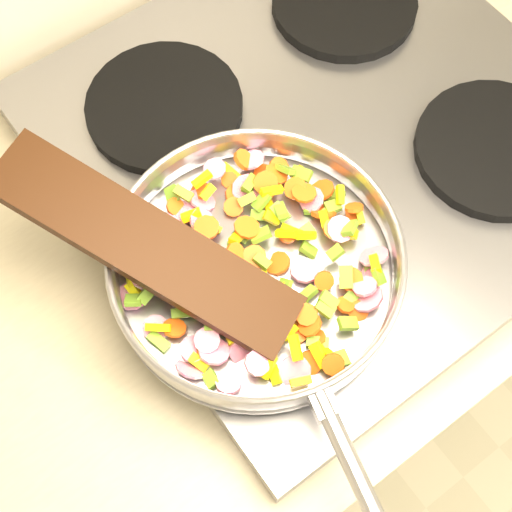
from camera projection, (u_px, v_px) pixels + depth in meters
cooktop at (325, 141)px, 0.87m from camera, size 0.60×0.60×0.04m
grate_fl at (307, 279)px, 0.76m from camera, size 0.19×0.19×0.02m
grate_fr at (496, 149)px, 0.83m from camera, size 0.19×0.19×0.02m
grate_bl at (164, 107)px, 0.86m from camera, size 0.19×0.19×0.02m
grate_br at (344, 3)px, 0.93m from camera, size 0.19×0.19×0.02m
saute_pan at (257, 265)px, 0.73m from camera, size 0.34×0.50×0.05m
vegetable_heap at (259, 263)px, 0.74m from camera, size 0.28×0.28×0.05m
wooden_spatula at (147, 245)px, 0.70m from camera, size 0.21×0.32×0.09m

